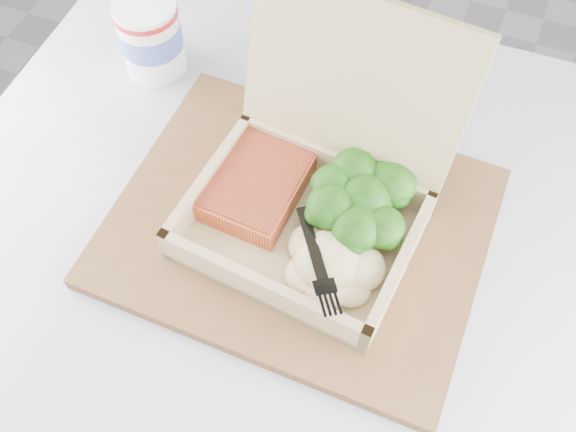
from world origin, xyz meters
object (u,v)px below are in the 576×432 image
at_px(serving_tray, 299,227).
at_px(paper_cup, 150,35).
at_px(takeout_container, 318,181).
at_px(cafe_table, 283,340).

distance_m(serving_tray, paper_cup, 0.30).
bearing_deg(takeout_container, cafe_table, -90.11).
bearing_deg(serving_tray, paper_cup, 148.29).
bearing_deg(cafe_table, takeout_container, 84.56).
bearing_deg(takeout_container, serving_tray, -109.25).
relative_size(serving_tray, paper_cup, 3.95).
bearing_deg(cafe_table, paper_cup, 140.61).
xyz_separation_m(cafe_table, paper_cup, (-0.26, 0.21, 0.24)).
bearing_deg(cafe_table, serving_tray, 93.38).
relative_size(cafe_table, takeout_container, 3.41).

